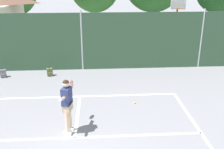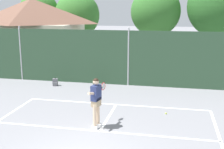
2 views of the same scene
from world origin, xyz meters
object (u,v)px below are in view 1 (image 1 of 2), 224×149
backpack_grey (3,74)px  tennis_ball (135,103)px  basketball_hoop (177,20)px  tennis_player (67,102)px  backpack_olive (50,72)px

backpack_grey → tennis_ball: bearing=-28.1°
basketball_hoop → backpack_grey: bearing=-162.4°
basketball_hoop → tennis_player: (-5.92, -8.31, -1.20)m
tennis_ball → basketball_hoop: bearing=61.6°
basketball_hoop → backpack_grey: size_ratio=7.67×
tennis_player → backpack_olive: size_ratio=4.01×
backpack_olive → tennis_ball: bearing=-40.9°
tennis_ball → backpack_grey: size_ratio=0.14×
basketball_hoop → tennis_ball: bearing=-118.4°
tennis_player → tennis_ball: 3.29m
tennis_player → backpack_olive: tennis_player is taller
tennis_ball → backpack_olive: size_ratio=0.14×
tennis_player → backpack_grey: 6.51m
backpack_grey → backpack_olive: size_ratio=1.00×
tennis_player → tennis_ball: (2.46, 1.90, -1.08)m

